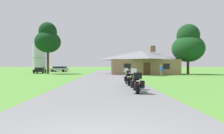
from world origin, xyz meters
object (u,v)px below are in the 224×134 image
at_px(motorcycle_black_second_in_row, 134,80).
at_px(tree_left_far, 48,39).
at_px(motorcycle_green_nearest_to_camera, 136,83).
at_px(bystander_blue_shirt_near_lodge, 161,70).
at_px(parked_silver_suv_far_left, 59,69).
at_px(tree_right_of_lodge, 188,45).
at_px(parked_black_sedan_far_left, 40,70).
at_px(motorcycle_green_farthest_in_row, 128,78).
at_px(metal_silo_distant, 39,56).
at_px(bystander_gray_shirt_beside_signpost, 161,70).

distance_m(motorcycle_black_second_in_row, tree_left_far, 27.52).
height_order(motorcycle_green_nearest_to_camera, motorcycle_black_second_in_row, same).
bearing_deg(bystander_blue_shirt_near_lodge, parked_silver_suv_far_left, 167.12).
xyz_separation_m(motorcycle_black_second_in_row, tree_right_of_lodge, (12.91, 20.48, 4.75)).
xyz_separation_m(bystander_blue_shirt_near_lodge, tree_left_far, (-19.49, 8.73, 5.79)).
distance_m(motorcycle_green_nearest_to_camera, tree_left_far, 29.10).
xyz_separation_m(motorcycle_black_second_in_row, parked_black_sedan_far_left, (-15.89, 26.39, 0.02)).
height_order(motorcycle_green_nearest_to_camera, motorcycle_green_farthest_in_row, same).
height_order(bystander_blue_shirt_near_lodge, parked_black_sedan_far_left, bystander_blue_shirt_near_lodge).
bearing_deg(motorcycle_black_second_in_row, motorcycle_green_farthest_in_row, 98.85).
xyz_separation_m(metal_silo_distant, parked_silver_suv_far_left, (7.27, -5.72, -3.51)).
xyz_separation_m(motorcycle_green_farthest_in_row, bystander_gray_shirt_beside_signpost, (6.77, 13.98, 0.32)).
relative_size(bystander_blue_shirt_near_lodge, metal_silo_distant, 0.20).
distance_m(motorcycle_green_farthest_in_row, tree_right_of_lodge, 23.17).
relative_size(bystander_gray_shirt_beside_signpost, metal_silo_distant, 0.19).
relative_size(motorcycle_black_second_in_row, motorcycle_green_farthest_in_row, 1.00).
bearing_deg(tree_left_far, parked_black_sedan_far_left, 131.15).
xyz_separation_m(motorcycle_green_farthest_in_row, tree_left_far, (-13.06, 21.39, 6.13)).
bearing_deg(bystander_blue_shirt_near_lodge, tree_left_far, -171.79).
distance_m(tree_right_of_lodge, parked_black_sedan_far_left, 29.78).
relative_size(tree_right_of_lodge, tree_left_far, 0.92).
bearing_deg(motorcycle_black_second_in_row, bystander_gray_shirt_beside_signpost, 71.49).
relative_size(motorcycle_black_second_in_row, tree_left_far, 0.21).
xyz_separation_m(motorcycle_black_second_in_row, bystander_blue_shirt_near_lodge, (6.26, 14.60, 0.33)).
height_order(motorcycle_green_farthest_in_row, bystander_blue_shirt_near_lodge, bystander_blue_shirt_near_lodge).
height_order(metal_silo_distant, parked_black_sedan_far_left, metal_silo_distant).
height_order(motorcycle_green_farthest_in_row, parked_silver_suv_far_left, parked_silver_suv_far_left).
bearing_deg(metal_silo_distant, motorcycle_black_second_in_row, -62.39).
bearing_deg(bystander_gray_shirt_beside_signpost, bystander_blue_shirt_near_lodge, 150.76).
relative_size(motorcycle_green_nearest_to_camera, parked_black_sedan_far_left, 0.47).
bearing_deg(tree_right_of_lodge, tree_left_far, 173.75).
bearing_deg(metal_silo_distant, tree_right_of_lodge, -30.72).
relative_size(motorcycle_green_nearest_to_camera, motorcycle_black_second_in_row, 1.00).
height_order(motorcycle_black_second_in_row, parked_silver_suv_far_left, parked_silver_suv_far_left).
xyz_separation_m(bystander_blue_shirt_near_lodge, bystander_gray_shirt_beside_signpost, (0.35, 1.33, -0.02)).
bearing_deg(motorcycle_green_farthest_in_row, bystander_gray_shirt_beside_signpost, 61.26).
bearing_deg(tree_right_of_lodge, parked_black_sedan_far_left, 168.40).
xyz_separation_m(motorcycle_green_farthest_in_row, metal_silo_distant, (-21.19, 38.89, 3.68)).
bearing_deg(parked_silver_suv_far_left, tree_left_far, -166.91).
distance_m(bystander_blue_shirt_near_lodge, metal_silo_distant, 38.24).
bearing_deg(bystander_gray_shirt_beside_signpost, tree_left_far, 55.02).
xyz_separation_m(motorcycle_green_nearest_to_camera, motorcycle_black_second_in_row, (0.17, 1.93, 0.01)).
distance_m(motorcycle_green_nearest_to_camera, motorcycle_green_farthest_in_row, 3.88).
bearing_deg(bystander_blue_shirt_near_lodge, motorcycle_green_nearest_to_camera, -78.90).
height_order(bystander_gray_shirt_beside_signpost, tree_right_of_lodge, tree_right_of_lodge).
relative_size(motorcycle_black_second_in_row, parked_black_sedan_far_left, 0.47).
bearing_deg(parked_black_sedan_far_left, motorcycle_green_nearest_to_camera, -69.37).
distance_m(motorcycle_black_second_in_row, tree_right_of_lodge, 24.67).
xyz_separation_m(motorcycle_green_farthest_in_row, parked_silver_suv_far_left, (-13.93, 33.17, 0.17)).
bearing_deg(tree_left_far, metal_silo_distant, 114.92).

